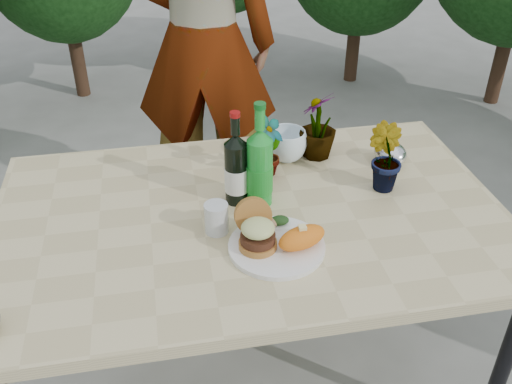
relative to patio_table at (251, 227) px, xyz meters
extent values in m
plane|color=slate|center=(0.00, 0.00, -0.69)|extent=(80.00, 80.00, 0.00)
cube|color=#CCBC88|center=(0.00, 0.00, 0.04)|extent=(1.60, 1.00, 0.04)
cylinder|color=black|center=(0.72, -0.42, -0.34)|extent=(0.05, 0.05, 0.71)
cylinder|color=black|center=(-0.72, 0.42, -0.34)|extent=(0.05, 0.05, 0.71)
cylinder|color=black|center=(0.72, 0.42, -0.34)|extent=(0.05, 0.05, 0.71)
cylinder|color=#382316|center=(-0.80, 2.80, -0.48)|extent=(0.10, 0.10, 0.42)
cylinder|color=#382316|center=(0.30, 3.00, -0.44)|extent=(0.10, 0.10, 0.50)
cylinder|color=#382316|center=(1.30, 2.70, -0.50)|extent=(0.10, 0.10, 0.38)
cylinder|color=#382316|center=(2.20, 2.10, -0.47)|extent=(0.10, 0.10, 0.44)
cylinder|color=white|center=(0.04, -0.19, 0.06)|extent=(0.28, 0.28, 0.01)
cylinder|color=#B7722D|center=(-0.02, -0.19, 0.08)|extent=(0.11, 0.11, 0.02)
cylinder|color=#472314|center=(-0.02, -0.19, 0.10)|extent=(0.10, 0.10, 0.02)
ellipsoid|color=beige|center=(-0.02, -0.19, 0.14)|extent=(0.10, 0.10, 0.04)
cylinder|color=#B7722D|center=(-0.02, -0.11, 0.13)|extent=(0.11, 0.06, 0.11)
ellipsoid|color=orange|center=(0.11, -0.21, 0.10)|extent=(0.17, 0.12, 0.06)
ellipsoid|color=olive|center=(0.04, -0.10, 0.08)|extent=(0.04, 0.04, 0.02)
ellipsoid|color=#193814|center=(0.07, -0.09, 0.09)|extent=(0.06, 0.04, 0.03)
cylinder|color=black|center=(-0.03, 0.07, 0.16)|extent=(0.07, 0.07, 0.21)
cylinder|color=white|center=(-0.03, 0.07, 0.14)|extent=(0.08, 0.08, 0.08)
cone|color=black|center=(-0.03, 0.07, 0.28)|extent=(0.07, 0.07, 0.03)
cylinder|color=black|center=(-0.03, 0.07, 0.33)|extent=(0.03, 0.03, 0.06)
cylinder|color=maroon|center=(-0.03, 0.07, 0.37)|extent=(0.03, 0.03, 0.01)
cylinder|color=#1A922C|center=(0.04, 0.05, 0.17)|extent=(0.08, 0.08, 0.22)
cylinder|color=#198C26|center=(0.04, 0.05, 0.15)|extent=(0.08, 0.08, 0.09)
cone|color=#1A922C|center=(0.04, 0.05, 0.30)|extent=(0.08, 0.08, 0.04)
cylinder|color=#1A922C|center=(0.04, 0.05, 0.35)|extent=(0.03, 0.03, 0.07)
cylinder|color=#0C5919|center=(0.04, 0.05, 0.40)|extent=(0.04, 0.04, 0.02)
cylinder|color=silver|center=(-0.12, -0.07, 0.10)|extent=(0.07, 0.07, 0.09)
imported|color=#24511B|center=(0.10, 0.21, 0.17)|extent=(0.14, 0.14, 0.22)
imported|color=#286121|center=(0.45, 0.07, 0.17)|extent=(0.14, 0.15, 0.22)
imported|color=#255B1F|center=(0.30, 0.31, 0.18)|extent=(0.19, 0.19, 0.24)
imported|color=white|center=(0.18, 0.31, 0.11)|extent=(0.19, 0.19, 0.11)
ellipsoid|color=silver|center=(0.54, 0.21, 0.10)|extent=(0.13, 0.15, 0.08)
imported|color=#8C6146|center=(-0.03, 1.09, 0.24)|extent=(0.76, 0.59, 1.86)
camera|label=1|loc=(-0.26, -1.43, 1.10)|focal=40.00mm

